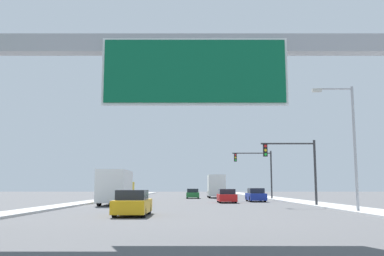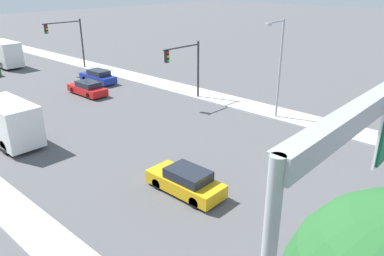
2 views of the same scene
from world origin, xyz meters
name	(u,v)px [view 1 (image 1 of 2)]	position (x,y,z in m)	size (l,w,h in m)	color
sidewalk_right	(275,199)	(11.25, 60.00, 0.07)	(3.00, 120.00, 0.15)	#B4B4B4
median_strip_left	(111,199)	(-10.75, 60.00, 0.07)	(2.00, 120.00, 0.15)	#B4B4B4
sign_gantry	(193,65)	(0.00, 17.91, 6.29)	(20.28, 0.73, 7.46)	#9EA0A5
car_mid_left	(131,204)	(-3.50, 26.78, 0.69)	(1.81, 4.52, 1.46)	gold
car_near_left	(254,195)	(7.00, 50.19, 0.70)	(1.78, 4.80, 1.49)	navy
car_far_center	(225,196)	(3.50, 46.96, 0.67)	(1.81, 4.63, 1.42)	red
car_far_right	(191,194)	(0.00, 63.54, 0.65)	(1.79, 4.37, 1.37)	#1E662D
truck_box_primary	(114,187)	(-7.00, 41.16, 1.58)	(2.41, 7.57, 3.11)	yellow
truck_box_secondary	(214,186)	(3.50, 66.82, 1.72)	(2.43, 7.78, 3.39)	white
traffic_light_near_intersection	(295,161)	(8.69, 38.00, 3.80)	(4.62, 0.32, 5.56)	#2D2D30
traffic_light_mid_block	(257,166)	(8.60, 58.00, 4.32)	(5.17, 0.32, 6.32)	#2D2D30
street_lamp_right	(347,137)	(10.00, 29.30, 4.85)	(2.68, 0.28, 8.14)	#9EA0A5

